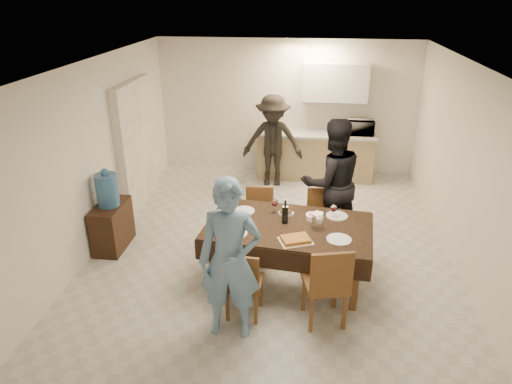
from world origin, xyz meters
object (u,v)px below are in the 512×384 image
Objects in this scene: wine_bottle at (285,211)px; person_near at (230,261)px; water_pitcher at (318,221)px; person_far at (332,183)px; microwave at (360,127)px; savoury_tart at (296,239)px; dining_table at (289,228)px; console at (112,226)px; person_kitchen at (273,141)px; water_jug at (107,190)px.

person_near is (-0.50, -1.10, -0.05)m from wine_bottle.
person_far is (0.20, 1.10, 0.05)m from water_pitcher.
water_pitcher is at bearing 77.35° from microwave.
savoury_tart is at bearing 52.51° from person_far.
microwave is (0.80, 3.58, 0.16)m from water_pitcher.
wine_bottle reaches higher than water_pitcher.
dining_table is 1.14× the size of person_far.
water_pitcher is at bearing -10.77° from console.
dining_table is at bearing -45.00° from wine_bottle.
person_kitchen is at bearing 86.70° from person_near.
person_far is (1.10, 2.10, 0.04)m from person_near.
person_kitchen reaches higher than water_jug.
person_far reaches higher than console.
water_pitcher is at bearing 45.98° from person_near.
microwave is (3.69, 3.03, 0.71)m from console.
savoury_tart is at bearing 43.84° from person_near.
console is 2.28× the size of wine_bottle.
person_far reaches higher than wine_bottle.
microwave is at bearing 70.93° from wine_bottle.
water_jug is 2.52m from person_near.
savoury_tart is (0.10, -0.38, 0.06)m from dining_table.
dining_table is at bearing 42.33° from person_far.
person_near is at bearing 42.33° from person_far.
savoury_tart is at bearing -70.77° from wine_bottle.
microwave reaches higher than console.
water_jug is 0.27× the size of person_kitchen.
microwave is at bearing 77.35° from water_pitcher.
person_near reaches higher than savoury_tart.
person_kitchen is (2.08, 2.58, 0.52)m from console.
console is at bearing -90.00° from water_jug.
dining_table is at bearing -11.13° from water_jug.
water_jug is at bearing 169.23° from water_pitcher.
water_pitcher is at bearing 59.68° from person_far.
person_far is at bearing 10.11° from water_jug.
microwave is at bearing 74.92° from savoury_tart.
console is 2.58m from person_near.
microwave is (1.05, 3.91, 0.24)m from savoury_tart.
microwave is 0.29× the size of person_kitchen.
water_pitcher is 0.56× the size of savoury_tart.
person_kitchen reaches higher than water_pitcher.
console is at bearing 169.23° from water_pitcher.
water_pitcher is at bearing -14.04° from wine_bottle.
savoury_tart is 0.21× the size of person_near.
person_far is (-0.60, -2.48, -0.11)m from microwave.
person_far reaches higher than dining_table.
savoury_tart is at bearing -80.84° from person_kitchen.
microwave is 2.56m from person_far.
console is 1.58× the size of water_jug.
savoury_tart is 4.06m from microwave.
water_pitcher is 0.12× the size of person_kitchen.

